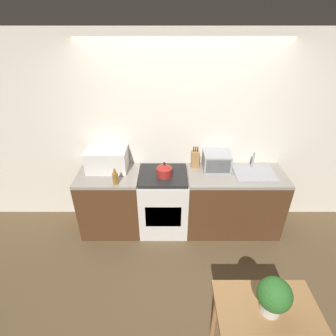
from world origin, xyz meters
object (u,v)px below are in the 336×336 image
Objects in this scene: stove_range at (164,202)px; microwave at (107,160)px; bottle at (115,178)px; toaster_oven at (216,161)px; kettle at (164,170)px; dining_table at (267,325)px.

microwave is at bearing 171.04° from stove_range.
bottle is 0.60× the size of toaster_oven.
toaster_oven is at bearing 0.67° from microwave.
kettle is 1.97m from dining_table.
dining_table is (1.41, -1.56, -0.35)m from bottle.
bottle is 2.14m from dining_table.
kettle reaches higher than stove_range.
stove_range is 0.96m from microwave.
toaster_oven is 0.44× the size of dining_table.
dining_table is (0.83, -1.79, 0.19)m from stove_range.
bottle is at bearing -164.38° from toaster_oven.
toaster_oven reaches higher than bottle.
toaster_oven is (1.29, 0.36, 0.04)m from bottle.
bottle is 0.27× the size of dining_table.
stove_range reaches higher than dining_table.
bottle is at bearing -158.80° from stove_range.
microwave is 1.45m from toaster_oven.
kettle is (0.01, -0.03, 0.53)m from stove_range.
stove_range is 1.13× the size of dining_table.
microwave reaches higher than stove_range.
kettle reaches higher than dining_table.
stove_range is 0.82m from bottle.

